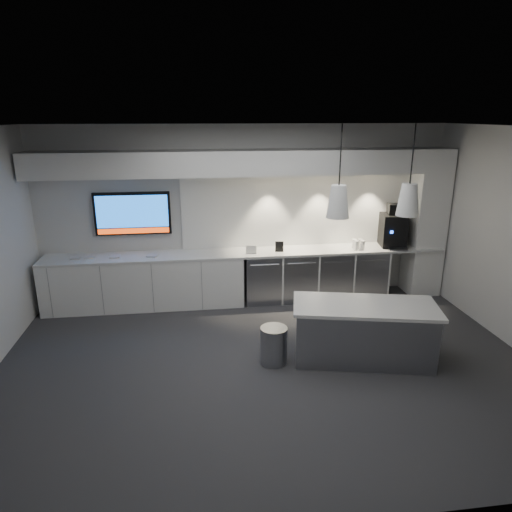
{
  "coord_description": "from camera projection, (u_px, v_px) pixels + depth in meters",
  "views": [
    {
      "loc": [
        -0.85,
        -5.24,
        3.15
      ],
      "look_at": [
        0.0,
        1.1,
        1.15
      ],
      "focal_mm": 32.0,
      "sensor_mm": 36.0,
      "label": 1
    }
  ],
  "objects": [
    {
      "name": "fridge_unit_b",
      "position": [
        297.0,
        275.0,
        8.05
      ],
      "size": [
        0.6,
        0.61,
        0.85
      ],
      "primitive_type": "cube",
      "color": "gray",
      "rests_on": "floor"
    },
    {
      "name": "cup_cluster",
      "position": [
        358.0,
        244.0,
        7.92
      ],
      "size": [
        0.19,
        0.19,
        0.16
      ],
      "primitive_type": null,
      "color": "white",
      "rests_on": "back_counter"
    },
    {
      "name": "island",
      "position": [
        363.0,
        332.0,
        6.02
      ],
      "size": [
        1.99,
        1.18,
        0.79
      ],
      "rotation": [
        0.0,
        0.0,
        -0.22
      ],
      "color": "gray",
      "rests_on": "floor"
    },
    {
      "name": "fridge_unit_d",
      "position": [
        366.0,
        272.0,
        8.2
      ],
      "size": [
        0.6,
        0.61,
        0.85
      ],
      "primitive_type": "cube",
      "color": "gray",
      "rests_on": "floor"
    },
    {
      "name": "tray_b",
      "position": [
        90.0,
        257.0,
        7.45
      ],
      "size": [
        0.2,
        0.2,
        0.02
      ],
      "primitive_type": "cube",
      "rotation": [
        0.0,
        0.0,
        0.25
      ],
      "color": "#B7B7B7",
      "rests_on": "back_counter"
    },
    {
      "name": "backsplash",
      "position": [
        313.0,
        209.0,
        8.04
      ],
      "size": [
        4.6,
        0.03,
        1.3
      ],
      "primitive_type": "cube",
      "color": "white",
      "rests_on": "wall_back"
    },
    {
      "name": "wall_tv",
      "position": [
        133.0,
        214.0,
        7.61
      ],
      "size": [
        1.25,
        0.07,
        0.72
      ],
      "color": "black",
      "rests_on": "wall_back"
    },
    {
      "name": "column",
      "position": [
        426.0,
        223.0,
        8.1
      ],
      "size": [
        0.55,
        0.55,
        2.6
      ],
      "primitive_type": "cube",
      "color": "white",
      "rests_on": "floor"
    },
    {
      "name": "tray_a",
      "position": [
        75.0,
        258.0,
        7.42
      ],
      "size": [
        0.18,
        0.18,
        0.02
      ],
      "primitive_type": "cube",
      "rotation": [
        0.0,
        0.0,
        0.13
      ],
      "color": "#B7B7B7",
      "rests_on": "back_counter"
    },
    {
      "name": "fridge_unit_c",
      "position": [
        332.0,
        274.0,
        8.13
      ],
      "size": [
        0.6,
        0.61,
        0.85
      ],
      "primitive_type": "cube",
      "color": "gray",
      "rests_on": "floor"
    },
    {
      "name": "wall_back",
      "position": [
        245.0,
        213.0,
        7.92
      ],
      "size": [
        7.0,
        0.0,
        7.0
      ],
      "primitive_type": "plane",
      "rotation": [
        1.57,
        0.0,
        0.0
      ],
      "color": "silver",
      "rests_on": "floor"
    },
    {
      "name": "tray_d",
      "position": [
        152.0,
        256.0,
        7.52
      ],
      "size": [
        0.2,
        0.2,
        0.02
      ],
      "primitive_type": "cube",
      "rotation": [
        0.0,
        0.0,
        -0.35
      ],
      "color": "#B7B7B7",
      "rests_on": "back_counter"
    },
    {
      "name": "ceiling",
      "position": [
        269.0,
        128.0,
        5.11
      ],
      "size": [
        7.0,
        7.0,
        0.0
      ],
      "primitive_type": "plane",
      "rotation": [
        3.14,
        0.0,
        0.0
      ],
      "color": "black",
      "rests_on": "wall_back"
    },
    {
      "name": "back_counter",
      "position": [
        248.0,
        253.0,
        7.8
      ],
      "size": [
        6.8,
        0.65,
        0.04
      ],
      "primitive_type": "cube",
      "color": "silver",
      "rests_on": "left_base_cabinets"
    },
    {
      "name": "wall_front",
      "position": [
        324.0,
        360.0,
        3.19
      ],
      "size": [
        7.0,
        0.0,
        7.0
      ],
      "primitive_type": "plane",
      "rotation": [
        -1.57,
        0.0,
        0.0
      ],
      "color": "silver",
      "rests_on": "floor"
    },
    {
      "name": "sign_white",
      "position": [
        251.0,
        250.0,
        7.66
      ],
      "size": [
        0.18,
        0.04,
        0.14
      ],
      "primitive_type": "cube",
      "rotation": [
        0.0,
        0.0,
        -0.11
      ],
      "color": "silver",
      "rests_on": "back_counter"
    },
    {
      "name": "left_base_cabinets",
      "position": [
        145.0,
        282.0,
        7.71
      ],
      "size": [
        3.3,
        0.63,
        0.86
      ],
      "primitive_type": "cube",
      "color": "white",
      "rests_on": "floor"
    },
    {
      "name": "coffee_machine",
      "position": [
        393.0,
        229.0,
        8.05
      ],
      "size": [
        0.49,
        0.64,
        0.75
      ],
      "rotation": [
        0.0,
        0.0,
        -0.17
      ],
      "color": "black",
      "rests_on": "back_counter"
    },
    {
      "name": "pendant_left",
      "position": [
        338.0,
        201.0,
        5.44
      ],
      "size": [
        0.28,
        0.28,
        1.09
      ],
      "color": "white",
      "rests_on": "ceiling"
    },
    {
      "name": "fridge_unit_a",
      "position": [
        262.0,
        277.0,
        7.97
      ],
      "size": [
        0.6,
        0.61,
        0.85
      ],
      "primitive_type": "cube",
      "color": "gray",
      "rests_on": "floor"
    },
    {
      "name": "floor",
      "position": [
        267.0,
        364.0,
        6.0
      ],
      "size": [
        7.0,
        7.0,
        0.0
      ],
      "primitive_type": "plane",
      "color": "#313033",
      "rests_on": "ground"
    },
    {
      "name": "sign_black",
      "position": [
        279.0,
        247.0,
        7.76
      ],
      "size": [
        0.14,
        0.04,
        0.18
      ],
      "primitive_type": "cube",
      "rotation": [
        0.0,
        0.0,
        -0.17
      ],
      "color": "black",
      "rests_on": "back_counter"
    },
    {
      "name": "bin",
      "position": [
        274.0,
        345.0,
        5.98
      ],
      "size": [
        0.4,
        0.4,
        0.5
      ],
      "primitive_type": "cylinder",
      "rotation": [
        0.0,
        0.0,
        0.14
      ],
      "color": "gray",
      "rests_on": "floor"
    },
    {
      "name": "soffit",
      "position": [
        247.0,
        162.0,
        7.37
      ],
      "size": [
        6.9,
        0.6,
        0.4
      ],
      "primitive_type": "cube",
      "color": "white",
      "rests_on": "wall_back"
    },
    {
      "name": "pendant_right",
      "position": [
        408.0,
        199.0,
        5.55
      ],
      "size": [
        0.28,
        0.28,
        1.09
      ],
      "color": "white",
      "rests_on": "ceiling"
    },
    {
      "name": "tray_c",
      "position": [
        115.0,
        256.0,
        7.49
      ],
      "size": [
        0.17,
        0.17,
        0.02
      ],
      "primitive_type": "cube",
      "rotation": [
        0.0,
        0.0,
        0.03
      ],
      "color": "#B7B7B7",
      "rests_on": "back_counter"
    }
  ]
}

